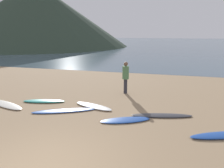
% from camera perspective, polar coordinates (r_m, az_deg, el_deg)
% --- Properties ---
extents(ground_plane, '(120.00, 120.00, 0.20)m').
position_cam_1_polar(ground_plane, '(14.76, 3.69, 0.05)').
color(ground_plane, '#997C5B').
rests_on(ground_plane, ground).
extents(ocean_water, '(140.00, 100.00, 0.01)m').
position_cam_1_polar(ocean_water, '(67.63, 13.44, 10.16)').
color(ocean_water, '#475B6B').
rests_on(ocean_water, ground).
extents(headland_hill, '(41.09, 41.09, 14.08)m').
position_cam_1_polar(headland_hill, '(55.09, -18.89, 16.53)').
color(headland_hill, '#28382B').
rests_on(headland_hill, ground).
extents(surfboard_1, '(2.43, 1.37, 0.08)m').
position_cam_1_polar(surfboard_1, '(11.27, -25.56, -4.75)').
color(surfboard_1, silver).
rests_on(surfboard_1, ground).
extents(surfboard_2, '(2.05, 1.00, 0.09)m').
position_cam_1_polar(surfboard_2, '(11.12, -17.03, -4.19)').
color(surfboard_2, teal).
rests_on(surfboard_2, ground).
extents(surfboard_3, '(2.61, 1.63, 0.07)m').
position_cam_1_polar(surfboard_3, '(9.63, -12.12, -6.69)').
color(surfboard_3, '#1E479E').
rests_on(surfboard_3, ground).
extents(surfboard_4, '(2.03, 1.17, 0.09)m').
position_cam_1_polar(surfboard_4, '(9.97, -4.77, -5.66)').
color(surfboard_4, white).
rests_on(surfboard_4, ground).
extents(surfboard_5, '(1.97, 1.37, 0.07)m').
position_cam_1_polar(surfboard_5, '(8.49, 3.44, -9.18)').
color(surfboard_5, '#1E479E').
rests_on(surfboard_5, ground).
extents(surfboard_6, '(2.44, 1.03, 0.07)m').
position_cam_1_polar(surfboard_6, '(9.12, 12.64, -7.86)').
color(surfboard_6, '#333338').
rests_on(surfboard_6, ground).
extents(person_1, '(0.35, 0.35, 1.71)m').
position_cam_1_polar(person_1, '(11.93, 3.51, 2.33)').
color(person_1, '#2D2D38').
rests_on(person_1, ground).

